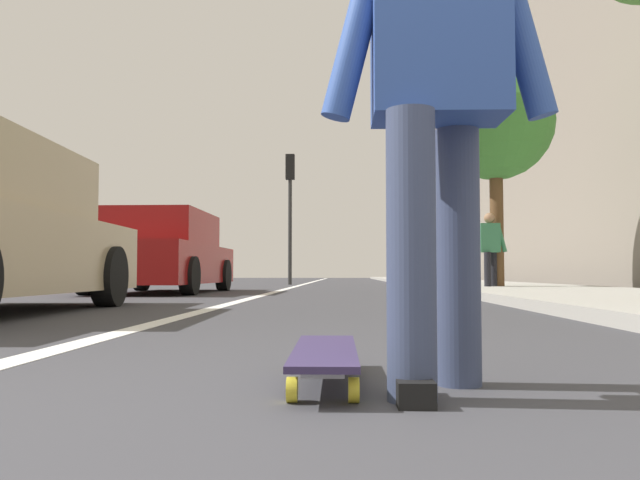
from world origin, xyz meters
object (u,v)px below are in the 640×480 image
object	(u,v)px
skater_person	(437,82)
skateboard	(325,355)
pedestrian_distant	(490,247)
street_tree_mid	(495,124)
parked_car_mid	(162,254)
traffic_light	(290,194)

from	to	relation	value
skater_person	skateboard	bearing A→B (deg)	66.65
skater_person	pedestrian_distant	xyz separation A→B (m)	(10.44, -2.47, -0.08)
street_tree_mid	skater_person	bearing A→B (deg)	166.00
pedestrian_distant	skater_person	bearing A→B (deg)	166.68
skateboard	pedestrian_distant	bearing A→B (deg)	-15.31
parked_car_mid	traffic_light	size ratio (longest dim) A/B	1.10
traffic_light	street_tree_mid	xyz separation A→B (m)	(-7.74, -4.69, 0.41)
street_tree_mid	pedestrian_distant	xyz separation A→B (m)	(-0.26, 0.20, -2.42)
pedestrian_distant	traffic_light	bearing A→B (deg)	29.29
skater_person	parked_car_mid	size ratio (longest dim) A/B	0.36
parked_car_mid	street_tree_mid	bearing A→B (deg)	-82.28
parked_car_mid	skater_person	bearing A→B (deg)	-159.67
skateboard	parked_car_mid	size ratio (longest dim) A/B	0.19
parked_car_mid	pedestrian_distant	xyz separation A→B (m)	(0.60, -6.12, 0.15)
parked_car_mid	street_tree_mid	distance (m)	6.87
skater_person	parked_car_mid	distance (m)	10.50
traffic_light	street_tree_mid	world-z (taller)	street_tree_mid
skateboard	skater_person	xyz separation A→B (m)	(-0.15, -0.35, 0.84)
skater_person	pedestrian_distant	size ratio (longest dim) A/B	1.09
skateboard	street_tree_mid	size ratio (longest dim) A/B	0.19
traffic_light	parked_car_mid	bearing A→B (deg)	169.30
parked_car_mid	skateboard	bearing A→B (deg)	-161.19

